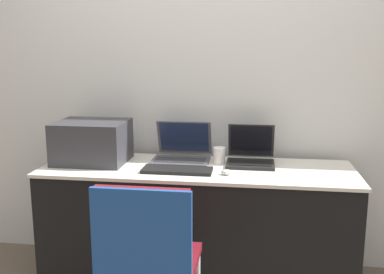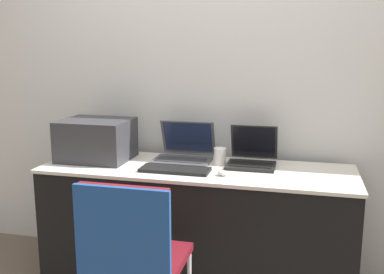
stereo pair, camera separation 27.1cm
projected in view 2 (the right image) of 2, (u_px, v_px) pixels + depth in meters
The scene contains 9 objects.
wall_back at pixel (210, 74), 2.98m from camera, with size 8.00×0.05×2.60m.
table at pixel (197, 226), 2.79m from camera, with size 1.88×0.60×0.76m.
printer at pixel (96, 138), 2.88m from camera, with size 0.43×0.36×0.26m.
laptop_left at pixel (184, 152), 2.88m from camera, with size 0.36×0.33×0.24m.
laptop_right at pixel (252, 157), 2.76m from camera, with size 0.29×0.31×0.24m.
external_keyboard at pixel (175, 170), 2.63m from camera, with size 0.41×0.15×0.02m.
coffee_cup at pixel (220, 156), 2.77m from camera, with size 0.08×0.08×0.11m.
mouse at pixel (223, 173), 2.54m from camera, with size 0.06×0.05×0.03m.
chair at pixel (132, 250), 2.08m from camera, with size 0.44×0.46×0.89m.
Camera 2 is at (0.61, -2.26, 1.48)m, focal length 42.00 mm.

